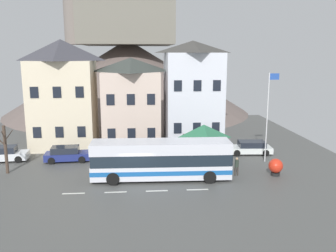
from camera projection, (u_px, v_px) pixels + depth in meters
name	position (u px, v px, depth m)	size (l,w,h in m)	color
ground_plane	(136.00, 183.00, 27.95)	(40.00, 60.00, 0.07)	#4F504E
townhouse_00	(63.00, 94.00, 37.74)	(6.50, 5.66, 11.33)	beige
townhouse_01	(132.00, 101.00, 39.18)	(6.04, 7.06, 9.47)	beige
townhouse_02	(192.00, 93.00, 39.27)	(5.93, 6.49, 11.25)	silver
hilltop_castle	(128.00, 72.00, 61.09)	(40.97, 40.97, 21.71)	#665853
transit_bus	(161.00, 160.00, 28.33)	(11.04, 2.83, 3.12)	silver
bus_shelter	(204.00, 131.00, 32.22)	(3.60, 3.60, 3.61)	#473D33
parked_car_00	(4.00, 154.00, 33.35)	(4.38, 2.14, 1.39)	silver
parked_car_01	(250.00, 148.00, 35.81)	(4.42, 2.22, 1.29)	silver
parked_car_02	(67.00, 154.00, 33.35)	(4.19, 2.06, 1.39)	navy
parked_car_03	(137.00, 150.00, 34.96)	(4.41, 1.84, 1.37)	#75665D
parked_car_04	(190.00, 149.00, 35.06)	(4.54, 2.11, 1.40)	slate
pedestrian_00	(231.00, 160.00, 30.88)	(0.31, 0.33, 1.56)	#2D2D38
pedestrian_01	(237.00, 165.00, 29.30)	(0.32, 0.32, 1.54)	#38332D
public_bench	(207.00, 151.00, 35.06)	(1.46, 0.48, 0.87)	#473828
flagpole	(268.00, 112.00, 32.39)	(0.95, 0.10, 8.21)	silver
harbour_buoy	(276.00, 166.00, 29.34)	(1.17, 1.17, 1.42)	black
bare_tree_00	(5.00, 148.00, 29.65)	(1.28, 1.92, 4.08)	#47382D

